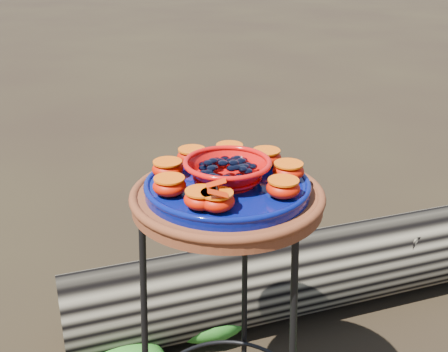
% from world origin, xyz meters
% --- Properties ---
extents(plant_stand, '(0.44, 0.44, 0.70)m').
position_xyz_m(plant_stand, '(0.00, 0.00, 0.35)').
color(plant_stand, black).
rests_on(plant_stand, ground).
extents(terracotta_saucer, '(0.43, 0.43, 0.03)m').
position_xyz_m(terracotta_saucer, '(0.00, 0.00, 0.72)').
color(terracotta_saucer, '#632814').
rests_on(terracotta_saucer, plant_stand).
extents(cobalt_plate, '(0.37, 0.37, 0.02)m').
position_xyz_m(cobalt_plate, '(0.00, 0.00, 0.75)').
color(cobalt_plate, '#001044').
rests_on(cobalt_plate, terracotta_saucer).
extents(red_bowl, '(0.18, 0.18, 0.05)m').
position_xyz_m(red_bowl, '(0.00, 0.00, 0.79)').
color(red_bowl, red).
rests_on(red_bowl, cobalt_plate).
extents(glass_gems, '(0.14, 0.14, 0.02)m').
position_xyz_m(glass_gems, '(0.00, 0.00, 0.82)').
color(glass_gems, black).
rests_on(glass_gems, red_bowl).
extents(orange_half_0, '(0.07, 0.07, 0.04)m').
position_xyz_m(orange_half_0, '(0.01, -0.14, 0.78)').
color(orange_half_0, '#B20001').
rests_on(orange_half_0, cobalt_plate).
extents(orange_half_1, '(0.07, 0.07, 0.04)m').
position_xyz_m(orange_half_1, '(0.13, -0.04, 0.78)').
color(orange_half_1, '#B20001').
rests_on(orange_half_1, cobalt_plate).
extents(orange_half_2, '(0.07, 0.07, 0.04)m').
position_xyz_m(orange_half_2, '(0.13, 0.05, 0.78)').
color(orange_half_2, '#B20001').
rests_on(orange_half_2, cobalt_plate).
extents(orange_half_3, '(0.07, 0.07, 0.04)m').
position_xyz_m(orange_half_3, '(0.07, 0.12, 0.78)').
color(orange_half_3, '#B20001').
rests_on(orange_half_3, cobalt_plate).
extents(orange_half_4, '(0.07, 0.07, 0.04)m').
position_xyz_m(orange_half_4, '(-0.03, 0.14, 0.78)').
color(orange_half_4, '#B20001').
rests_on(orange_half_4, cobalt_plate).
extents(orange_half_5, '(0.07, 0.07, 0.04)m').
position_xyz_m(orange_half_5, '(-0.11, 0.09, 0.78)').
color(orange_half_5, '#B20001').
rests_on(orange_half_5, cobalt_plate).
extents(orange_half_6, '(0.07, 0.07, 0.04)m').
position_xyz_m(orange_half_6, '(-0.14, -0.00, 0.78)').
color(orange_half_6, '#B20001').
rests_on(orange_half_6, cobalt_plate).
extents(orange_half_7, '(0.07, 0.07, 0.04)m').
position_xyz_m(orange_half_7, '(-0.10, -0.09, 0.78)').
color(orange_half_7, '#B20001').
rests_on(orange_half_7, cobalt_plate).
extents(orange_half_8, '(0.07, 0.07, 0.04)m').
position_xyz_m(orange_half_8, '(-0.02, -0.14, 0.78)').
color(orange_half_8, '#B20001').
rests_on(orange_half_8, cobalt_plate).
extents(butterfly, '(0.10, 0.08, 0.02)m').
position_xyz_m(butterfly, '(0.01, -0.14, 0.81)').
color(butterfly, '#BD2102').
rests_on(butterfly, orange_half_0).
extents(driftwood_log, '(1.54, 1.21, 0.29)m').
position_xyz_m(driftwood_log, '(0.08, 0.59, 0.15)').
color(driftwood_log, black).
rests_on(driftwood_log, ground).
extents(foliage_back, '(0.35, 0.35, 0.18)m').
position_xyz_m(foliage_back, '(-0.20, 0.44, 0.09)').
color(foliage_back, '#29701F').
rests_on(foliage_back, ground).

